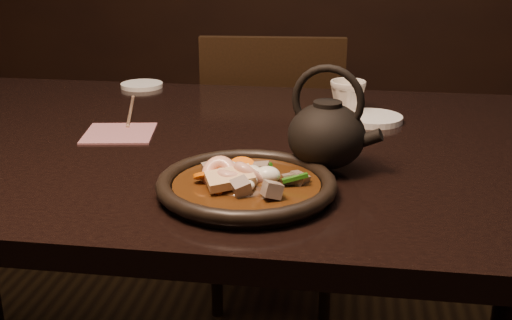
# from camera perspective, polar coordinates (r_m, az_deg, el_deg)

# --- Properties ---
(table) EXTENTS (1.60, 0.90, 0.75)m
(table) POSITION_cam_1_polar(r_m,az_deg,el_deg) (1.26, -5.72, -1.43)
(table) COLOR black
(table) RESTS_ON floor
(chair) EXTENTS (0.44, 0.44, 0.86)m
(chair) POSITION_cam_1_polar(r_m,az_deg,el_deg) (1.92, 1.52, -0.25)
(chair) COLOR black
(chair) RESTS_ON floor
(plate) EXTENTS (0.27, 0.27, 0.03)m
(plate) POSITION_cam_1_polar(r_m,az_deg,el_deg) (0.96, -0.84, -2.29)
(plate) COLOR black
(plate) RESTS_ON table
(stirfry) EXTENTS (0.18, 0.16, 0.06)m
(stirfry) POSITION_cam_1_polar(r_m,az_deg,el_deg) (0.96, -1.02, -1.87)
(stirfry) COLOR #381D0A
(stirfry) RESTS_ON plate
(soy_dish) EXTENTS (0.11, 0.11, 0.02)m
(soy_dish) POSITION_cam_1_polar(r_m,az_deg,el_deg) (1.27, 5.80, 2.79)
(soy_dish) COLOR white
(soy_dish) RESTS_ON table
(saucer_left) EXTENTS (0.11, 0.11, 0.01)m
(saucer_left) POSITION_cam_1_polar(r_m,az_deg,el_deg) (1.66, -10.12, 6.56)
(saucer_left) COLOR white
(saucer_left) RESTS_ON table
(saucer_right) EXTENTS (0.12, 0.12, 0.01)m
(saucer_right) POSITION_cam_1_polar(r_m,az_deg,el_deg) (1.36, 10.30, 3.65)
(saucer_right) COLOR white
(saucer_right) RESTS_ON table
(tea_cup) EXTENTS (0.08, 0.08, 0.08)m
(tea_cup) POSITION_cam_1_polar(r_m,az_deg,el_deg) (1.40, 8.15, 5.66)
(tea_cup) COLOR silver
(tea_cup) RESTS_ON table
(chopsticks) EXTENTS (0.08, 0.24, 0.01)m
(chopsticks) POSITION_cam_1_polar(r_m,az_deg,el_deg) (1.43, -11.08, 4.30)
(chopsticks) COLOR #A0785B
(chopsticks) RESTS_ON table
(napkin) EXTENTS (0.15, 0.15, 0.00)m
(napkin) POSITION_cam_1_polar(r_m,az_deg,el_deg) (1.28, -12.05, 2.33)
(napkin) COLOR #955C62
(napkin) RESTS_ON table
(teapot) EXTENTS (0.16, 0.13, 0.17)m
(teapot) POSITION_cam_1_polar(r_m,az_deg,el_deg) (1.05, 6.33, 2.47)
(teapot) COLOR black
(teapot) RESTS_ON table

